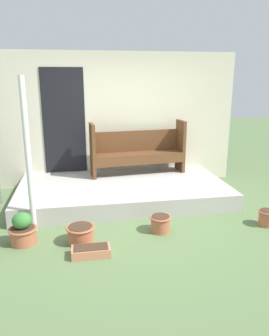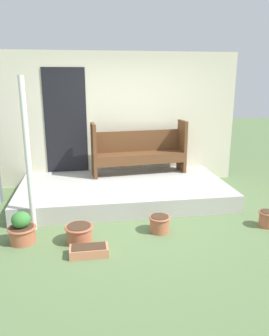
{
  "view_description": "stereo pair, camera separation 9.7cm",
  "coord_description": "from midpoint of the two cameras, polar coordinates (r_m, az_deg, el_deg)",
  "views": [
    {
      "loc": [
        -0.83,
        -4.55,
        2.11
      ],
      "look_at": [
        0.03,
        0.33,
        0.74
      ],
      "focal_mm": 35.0,
      "sensor_mm": 36.0,
      "label": 1
    },
    {
      "loc": [
        -0.73,
        -4.56,
        2.11
      ],
      "look_at": [
        0.03,
        0.33,
        0.74
      ],
      "focal_mm": 35.0,
      "sensor_mm": 36.0,
      "label": 2
    }
  ],
  "objects": [
    {
      "name": "house_wall",
      "position": [
        6.57,
        -4.08,
        8.34
      ],
      "size": [
        4.84,
        0.08,
        2.6
      ],
      "color": "beige",
      "rests_on": "ground_plane"
    },
    {
      "name": "flower_pot_right",
      "position": [
        4.7,
        3.95,
        -9.52
      ],
      "size": [
        0.31,
        0.31,
        0.24
      ],
      "color": "#B26042",
      "rests_on": "ground_plane"
    },
    {
      "name": "bench",
      "position": [
        6.36,
        0.11,
        3.4
      ],
      "size": [
        1.85,
        0.56,
        1.01
      ],
      "rotation": [
        0.0,
        0.0,
        0.09
      ],
      "color": "brown",
      "rests_on": "porch_slab"
    },
    {
      "name": "flower_pot_left",
      "position": [
        4.61,
        -19.46,
        -10.18
      ],
      "size": [
        0.38,
        0.38,
        0.43
      ],
      "color": "#B26042",
      "rests_on": "ground_plane"
    },
    {
      "name": "planter_box_rect",
      "position": [
        4.18,
        -8.25,
        -14.15
      ],
      "size": [
        0.47,
        0.22,
        0.12
      ],
      "color": "tan",
      "rests_on": "ground_plane"
    },
    {
      "name": "flower_pot_middle",
      "position": [
        4.46,
        -9.99,
        -11.17
      ],
      "size": [
        0.38,
        0.38,
        0.24
      ],
      "color": "#B26042",
      "rests_on": "ground_plane"
    },
    {
      "name": "ground_plane",
      "position": [
        5.08,
        -0.26,
        -9.08
      ],
      "size": [
        24.0,
        24.0,
        0.0
      ],
      "primitive_type": "plane",
      "color": "#5B7547"
    },
    {
      "name": "porch_slab",
      "position": [
        5.89,
        -2.47,
        -4.05
      ],
      "size": [
        3.64,
        1.9,
        0.29
      ],
      "color": "#B2AFA8",
      "rests_on": "ground_plane"
    },
    {
      "name": "flower_pot_far_right",
      "position": [
        5.23,
        21.55,
        -7.95
      ],
      "size": [
        0.26,
        0.26,
        0.24
      ],
      "color": "#B26042",
      "rests_on": "ground_plane"
    },
    {
      "name": "support_post",
      "position": [
        4.66,
        -18.61,
        1.75
      ],
      "size": [
        0.08,
        0.08,
        2.14
      ],
      "color": "white",
      "rests_on": "ground_plane"
    }
  ]
}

